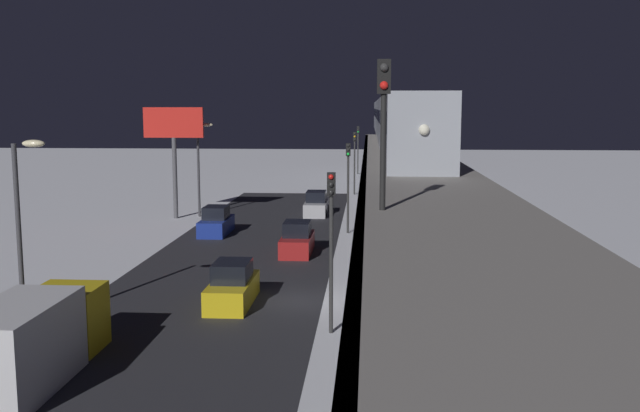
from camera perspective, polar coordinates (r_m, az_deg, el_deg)
The scene contains 17 objects.
ground_plane at distance 33.22m, azimuth -1.66°, elevation -7.61°, with size 240.00×240.00×0.00m, color white.
avenue_asphalt at distance 33.92m, azimuth -9.12°, elevation -7.38°, with size 11.00×82.71×0.01m, color #28282D.
elevated_railway at distance 32.12m, azimuth 7.63°, elevation 1.51°, with size 5.00×82.71×6.15m.
subway_train at distance 65.40m, azimuth 5.87°, elevation 7.04°, with size 2.94×74.07×3.40m.
rail_signal at distance 19.02m, azimuth 5.13°, elevation 7.83°, with size 0.36×0.41×4.00m.
sedan_silver at distance 59.26m, azimuth -0.31°, elevation 0.06°, with size 1.91×4.72×1.97m.
sedan_yellow at distance 32.71m, azimuth -7.05°, elevation -6.47°, with size 1.80×4.55×1.97m.
sedan_blue at distance 50.77m, azimuth -8.33°, elevation -1.34°, with size 1.80×4.51×1.97m.
sedan_red at distance 43.63m, azimuth -1.85°, elevation -2.77°, with size 1.80×4.60×1.97m.
box_truck at distance 25.49m, azimuth -22.02°, elevation -9.90°, with size 2.40×7.40×2.80m.
traffic_light_near at distance 27.67m, azimuth 0.90°, elevation -1.86°, with size 0.32×0.44×6.40m.
traffic_light_mid at distance 50.15m, azimuth 2.27°, elevation 2.54°, with size 0.32×0.44×6.40m.
traffic_light_far at distance 72.76m, azimuth 2.79°, elevation 4.21°, with size 0.32×0.44×6.40m.
traffic_light_distant at distance 95.40m, azimuth 3.07°, elevation 5.09°, with size 0.32×0.44×6.40m.
commercial_billboard at distance 57.97m, azimuth -11.66°, elevation 5.72°, with size 4.80×0.36×8.90m.
street_lamp_near at distance 30.38m, azimuth -22.73°, elevation -0.42°, with size 1.35×0.44×7.65m.
street_lamp_far at distance 58.60m, azimuth -9.53°, elevation 3.82°, with size 1.35×0.44×7.65m.
Camera 1 is at (-3.13, 31.85, 8.90)m, focal length 39.86 mm.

